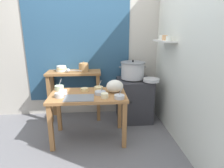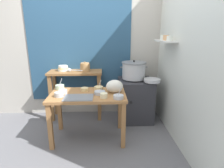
% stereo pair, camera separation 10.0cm
% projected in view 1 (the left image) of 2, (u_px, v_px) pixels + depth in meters
% --- Properties ---
extents(ground_plane, '(9.00, 9.00, 0.00)m').
position_uv_depth(ground_plane, '(86.00, 141.00, 2.83)').
color(ground_plane, slate).
extents(wall_back, '(4.40, 0.12, 2.60)m').
position_uv_depth(wall_back, '(91.00, 47.00, 3.53)').
color(wall_back, '#B2ADA3').
rests_on(wall_back, ground).
extents(wall_right, '(0.30, 3.20, 2.60)m').
position_uv_depth(wall_right, '(178.00, 52.00, 2.77)').
color(wall_right, silver).
rests_on(wall_right, ground).
extents(prep_table, '(1.10, 0.66, 0.72)m').
position_uv_depth(prep_table, '(88.00, 101.00, 2.75)').
color(prep_table, '#9E6B3D').
rests_on(prep_table, ground).
extents(back_shelf_table, '(0.96, 0.40, 0.90)m').
position_uv_depth(back_shelf_table, '(74.00, 83.00, 3.42)').
color(back_shelf_table, olive).
rests_on(back_shelf_table, ground).
extents(stove_block, '(0.60, 0.61, 0.78)m').
position_uv_depth(stove_block, '(134.00, 99.00, 3.46)').
color(stove_block, '#2D2D33').
rests_on(stove_block, ground).
extents(steamer_pot, '(0.48, 0.43, 0.33)m').
position_uv_depth(steamer_pot, '(133.00, 70.00, 3.32)').
color(steamer_pot, '#B7BABF').
rests_on(steamer_pot, stove_block).
extents(clay_pot, '(0.17, 0.17, 0.17)m').
position_uv_depth(clay_pot, '(84.00, 67.00, 3.35)').
color(clay_pot, '#A37A4C').
rests_on(clay_pot, back_shelf_table).
extents(bowl_stack_enamel, '(0.19, 0.19, 0.10)m').
position_uv_depth(bowl_stack_enamel, '(62.00, 69.00, 3.36)').
color(bowl_stack_enamel, silver).
rests_on(bowl_stack_enamel, back_shelf_table).
extents(ladle, '(0.28, 0.10, 0.07)m').
position_uv_depth(ladle, '(69.00, 70.00, 3.28)').
color(ladle, '#B7BABF').
rests_on(ladle, back_shelf_table).
extents(serving_tray, '(0.40, 0.28, 0.01)m').
position_uv_depth(serving_tray, '(79.00, 98.00, 2.55)').
color(serving_tray, slate).
rests_on(serving_tray, prep_table).
extents(plastic_bag, '(0.25, 0.18, 0.19)m').
position_uv_depth(plastic_bag, '(115.00, 86.00, 2.76)').
color(plastic_bag, silver).
rests_on(plastic_bag, prep_table).
extents(wide_pan, '(0.27, 0.27, 0.05)m').
position_uv_depth(wide_pan, '(151.00, 80.00, 3.15)').
color(wide_pan, '#B7BABF').
rests_on(wide_pan, stove_block).
extents(prep_bowl_0, '(0.13, 0.13, 0.17)m').
position_uv_depth(prep_bowl_0, '(99.00, 88.00, 2.86)').
color(prep_bowl_0, '#E5C684').
rests_on(prep_bowl_0, prep_table).
extents(prep_bowl_1, '(0.12, 0.12, 0.05)m').
position_uv_depth(prep_bowl_1, '(85.00, 89.00, 2.84)').
color(prep_bowl_1, '#E5C684').
rests_on(prep_bowl_1, prep_table).
extents(prep_bowl_2, '(0.14, 0.14, 0.16)m').
position_uv_depth(prep_bowl_2, '(119.00, 97.00, 2.52)').
color(prep_bowl_2, '#B7BABF').
rests_on(prep_bowl_2, prep_table).
extents(prep_bowl_3, '(0.14, 0.14, 0.17)m').
position_uv_depth(prep_bowl_3, '(59.00, 88.00, 2.90)').
color(prep_bowl_3, '#B7D1AD').
rests_on(prep_bowl_3, prep_table).
extents(prep_bowl_4, '(0.11, 0.11, 0.06)m').
position_uv_depth(prep_bowl_4, '(63.00, 92.00, 2.71)').
color(prep_bowl_4, '#B7BABF').
rests_on(prep_bowl_4, prep_table).
extents(prep_bowl_5, '(0.10, 0.10, 0.07)m').
position_uv_depth(prep_bowl_5, '(105.00, 95.00, 2.55)').
color(prep_bowl_5, beige).
rests_on(prep_bowl_5, prep_table).
extents(prep_bowl_6, '(0.16, 0.16, 0.14)m').
position_uv_depth(prep_bowl_6, '(100.00, 93.00, 2.70)').
color(prep_bowl_6, '#B7BABF').
rests_on(prep_bowl_6, prep_table).
extents(prep_bowl_7, '(0.13, 0.13, 0.16)m').
position_uv_depth(prep_bowl_7, '(59.00, 95.00, 2.57)').
color(prep_bowl_7, '#B7BABF').
rests_on(prep_bowl_7, prep_table).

